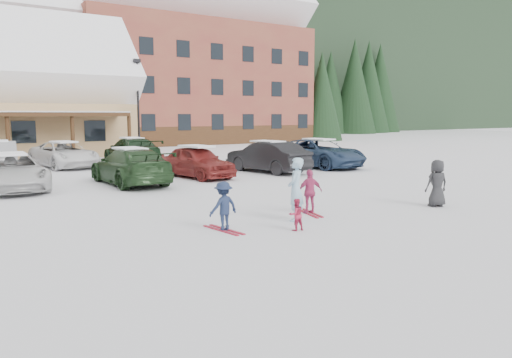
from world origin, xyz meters
TOP-DOWN VIEW (x-y plane):
  - ground at (0.00, 0.00)m, footprint 160.00×160.00m
  - alpine_hotel at (14.27, 38.00)m, footprint 31.48×14.01m
  - lamp_post at (5.52, 24.15)m, footprint 0.50×0.25m
  - conifer_1 at (30.00, 32.00)m, footprint 4.84×4.84m
  - conifer_3 at (6.00, 44.00)m, footprint 3.96×3.96m
  - conifer_4 at (34.00, 46.00)m, footprint 5.06×5.06m
  - adult_skier at (0.54, -0.56)m, footprint 0.75×0.71m
  - toddler_red at (-0.15, -1.46)m, footprint 0.43×0.35m
  - child_navy at (-1.65, -0.46)m, footprint 0.84×0.55m
  - skis_child_navy at (-1.65, -0.46)m, footprint 0.36×1.41m
  - child_magenta at (1.52, -0.00)m, footprint 0.82×0.51m
  - skis_child_magenta at (1.52, -0.00)m, footprint 0.56×1.40m
  - bystander_dark at (5.56, -1.34)m, footprint 0.83×0.67m
  - parked_car_2 at (-4.97, 9.88)m, footprint 2.61×5.18m
  - parked_car_3 at (-0.64, 8.93)m, footprint 2.14×5.19m
  - parked_car_4 at (2.68, 9.41)m, footprint 2.31×4.47m
  - parked_car_5 at (6.64, 9.39)m, footprint 2.32×4.91m
  - parked_car_6 at (10.35, 9.80)m, footprint 3.11×5.81m
  - parked_car_10 at (-1.33, 17.41)m, footprint 3.13×5.41m
  - parked_car_11 at (2.27, 16.73)m, footprint 2.45×5.48m

SIDE VIEW (x-z plane):
  - ground at x=0.00m, z-range 0.00..0.00m
  - skis_child_navy at x=-1.65m, z-range 0.00..0.03m
  - skis_child_magenta at x=1.52m, z-range 0.00..0.03m
  - toddler_red at x=-0.15m, z-range 0.00..0.81m
  - child_navy at x=-1.65m, z-range 0.00..1.23m
  - child_magenta at x=1.52m, z-range 0.00..1.29m
  - parked_car_2 at x=-4.97m, z-range 0.00..1.41m
  - parked_car_10 at x=-1.33m, z-range 0.00..1.42m
  - parked_car_4 at x=2.68m, z-range 0.00..1.45m
  - bystander_dark at x=5.56m, z-range 0.00..1.48m
  - parked_car_3 at x=-0.64m, z-range 0.00..1.50m
  - parked_car_6 at x=10.35m, z-range 0.00..1.55m
  - parked_car_5 at x=6.64m, z-range 0.00..1.56m
  - parked_car_11 at x=2.27m, z-range 0.00..1.56m
  - adult_skier at x=0.54m, z-range 0.00..1.73m
  - lamp_post at x=5.52m, z-range 0.41..7.27m
  - conifer_3 at x=6.00m, z-range 0.53..9.71m
  - conifer_1 at x=30.00m, z-range 0.65..11.87m
  - conifer_4 at x=34.00m, z-range 0.68..12.41m
  - alpine_hotel at x=14.27m, z-range -2.11..19.37m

